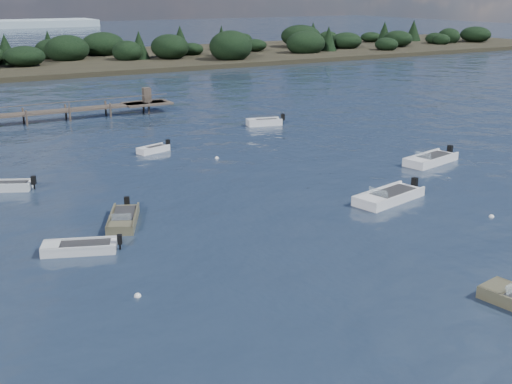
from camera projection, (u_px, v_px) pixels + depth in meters
ground at (82, 100)px, 78.58m from camera, size 400.00×400.00×0.00m
dinghy_mid_white_b at (430, 161)px, 49.81m from camera, size 5.42×2.88×1.32m
tender_far_grey_b at (264, 123)px, 63.75m from camera, size 3.93×2.11×1.32m
tender_far_white at (153, 150)px, 53.16m from camera, size 3.12×1.81×1.05m
dinghy_mid_grey at (79, 249)px, 32.96m from camera, size 4.08×2.66×1.02m
dinghy_mid_white_a at (389, 198)px, 40.92m from camera, size 5.66×3.04×1.30m
tender_far_grey at (6, 187)px, 43.14m from camera, size 3.63×2.60×1.18m
dinghy_extra_a at (123, 221)px, 36.99m from camera, size 3.11×4.51×1.13m
buoy_b at (491, 217)px, 38.02m from camera, size 0.32×0.32×0.32m
buoy_c at (138, 296)px, 28.19m from camera, size 0.32×0.32×0.32m
buoy_e at (217, 158)px, 51.24m from camera, size 0.32×0.32×0.32m
far_headland at (155, 49)px, 122.93m from camera, size 190.00×40.00×5.80m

